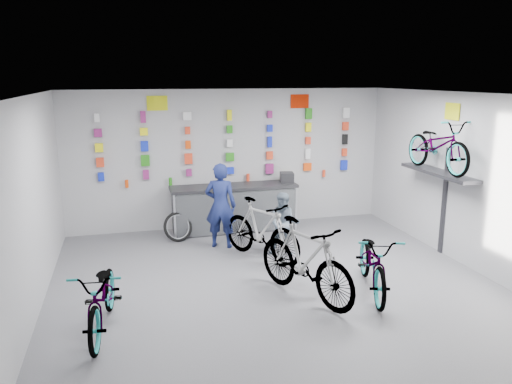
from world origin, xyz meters
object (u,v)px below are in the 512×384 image
object	(u,v)px
bike_center	(305,260)
bike_right	(373,261)
counter	(234,209)
bike_service	(261,230)
customer	(284,224)
bike_left	(103,297)
clerk	(221,206)

from	to	relation	value
bike_center	bike_right	xyz separation A→B (m)	(1.09, -0.06, -0.11)
bike_right	counter	bearing A→B (deg)	127.88
bike_service	customer	world-z (taller)	customer
bike_right	customer	xyz separation A→B (m)	(-0.80, 1.94, 0.10)
customer	bike_service	bearing A→B (deg)	-143.96
bike_service	customer	size ratio (longest dim) A/B	1.57
counter	bike_service	size ratio (longest dim) A/B	1.45
bike_left	bike_right	xyz separation A→B (m)	(3.97, 0.20, 0.02)
bike_left	bike_right	world-z (taller)	bike_right
bike_left	bike_right	bearing A→B (deg)	9.63
bike_center	bike_right	world-z (taller)	bike_center
bike_right	customer	size ratio (longest dim) A/B	1.59
counter	clerk	xyz separation A→B (m)	(-0.48, -0.95, 0.34)
bike_left	clerk	xyz separation A→B (m)	(2.11, 2.86, 0.36)
bike_center	clerk	world-z (taller)	clerk
bike_center	bike_right	size ratio (longest dim) A/B	1.06
bike_service	bike_center	bearing A→B (deg)	-113.72
bike_center	clerk	bearing A→B (deg)	83.72
bike_left	clerk	world-z (taller)	clerk
clerk	customer	bearing A→B (deg)	167.65
bike_right	bike_service	size ratio (longest dim) A/B	1.01
bike_right	clerk	size ratio (longest dim) A/B	1.13
bike_center	customer	world-z (taller)	bike_center
bike_center	bike_service	size ratio (longest dim) A/B	1.07
clerk	bike_left	bearing A→B (deg)	75.57
bike_right	bike_service	world-z (taller)	bike_service
bike_left	bike_service	size ratio (longest dim) A/B	0.97
bike_right	bike_service	xyz separation A→B (m)	(-1.28, 1.80, 0.06)
customer	clerk	bearing A→B (deg)	165.38
clerk	counter	bearing A→B (deg)	-94.53
bike_left	customer	distance (m)	3.82
bike_left	bike_center	world-z (taller)	bike_center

